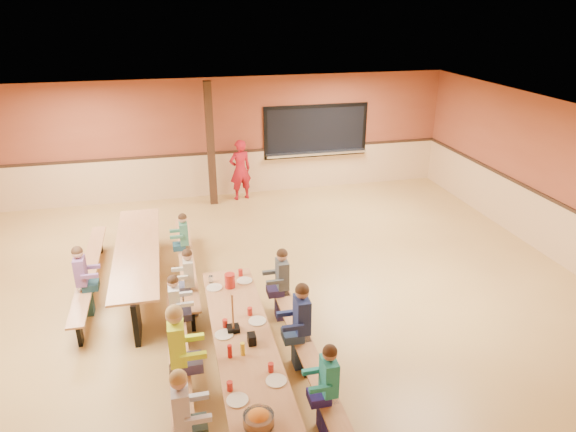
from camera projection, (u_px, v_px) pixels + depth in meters
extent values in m
plane|color=#A57B3E|center=(251.00, 291.00, 9.00)|extent=(12.00, 12.00, 0.00)
cube|color=brown|center=(216.00, 138.00, 12.89)|extent=(12.00, 0.04, 3.00)
cube|color=brown|center=(562.00, 184.00, 9.69)|extent=(0.04, 10.00, 3.00)
cube|color=white|center=(246.00, 121.00, 7.83)|extent=(12.00, 10.00, 0.04)
cube|color=black|center=(316.00, 131.00, 13.40)|extent=(2.60, 0.06, 1.20)
cube|color=silver|center=(316.00, 153.00, 13.54)|extent=(2.70, 0.28, 0.06)
cube|color=black|center=(211.00, 145.00, 12.31)|extent=(0.18, 0.18, 3.00)
cube|color=#B17346|center=(243.00, 338.00, 6.55)|extent=(0.75, 3.60, 0.04)
cube|color=black|center=(229.00, 300.00, 8.08)|extent=(0.08, 0.60, 0.70)
cube|color=#B17346|center=(180.00, 366.00, 6.49)|extent=(0.26, 3.60, 0.04)
cube|color=black|center=(181.00, 381.00, 6.57)|extent=(0.06, 0.18, 0.41)
cube|color=#B17346|center=(305.00, 348.00, 6.84)|extent=(0.26, 3.60, 0.04)
cube|color=black|center=(305.00, 361.00, 6.93)|extent=(0.06, 0.18, 0.41)
cube|color=#B17346|center=(137.00, 249.00, 8.91)|extent=(0.75, 3.60, 0.04)
cube|color=black|center=(136.00, 316.00, 7.66)|extent=(0.08, 0.60, 0.70)
cube|color=black|center=(141.00, 232.00, 10.44)|extent=(0.08, 0.60, 0.70)
cube|color=#B17346|center=(89.00, 269.00, 8.84)|extent=(0.26, 3.60, 0.04)
cube|color=black|center=(91.00, 280.00, 8.93)|extent=(0.06, 0.18, 0.41)
cube|color=#B17346|center=(186.00, 258.00, 9.20)|extent=(0.26, 3.60, 0.04)
cube|color=black|center=(187.00, 270.00, 9.28)|extent=(0.06, 0.18, 0.41)
imported|color=#A1121C|center=(240.00, 170.00, 12.88)|extent=(0.63, 0.48, 1.55)
cylinder|color=red|center=(230.00, 281.00, 7.64)|extent=(0.16, 0.16, 0.22)
cube|color=black|center=(252.00, 339.00, 6.40)|extent=(0.10, 0.14, 0.13)
cylinder|color=yellow|center=(243.00, 349.00, 6.19)|extent=(0.06, 0.06, 0.17)
cylinder|color=#B2140F|center=(230.00, 351.00, 6.15)|extent=(0.06, 0.06, 0.17)
cube|color=black|center=(233.00, 328.00, 6.67)|extent=(0.16, 0.16, 0.06)
cube|color=#B17346|center=(232.00, 310.00, 6.56)|extent=(0.02, 0.09, 0.50)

